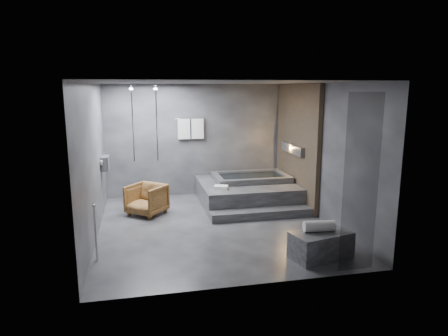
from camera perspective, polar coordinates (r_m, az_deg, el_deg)
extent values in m
plane|color=#28282A|center=(8.05, -1.25, -8.23)|extent=(5.00, 5.00, 0.00)
cube|color=#434345|center=(7.58, -1.34, 12.13)|extent=(4.50, 5.00, 0.04)
cube|color=#313135|center=(10.13, -3.96, 3.99)|extent=(4.50, 0.04, 2.80)
cube|color=#313135|center=(5.31, 3.80, -2.85)|extent=(4.50, 0.04, 2.80)
cube|color=#313135|center=(7.60, -18.19, 0.95)|extent=(0.04, 5.00, 2.80)
cube|color=#313135|center=(8.40, 13.96, 2.14)|extent=(0.04, 5.00, 2.80)
cube|color=#8A7051|center=(9.51, 10.35, 3.34)|extent=(0.10, 2.40, 2.78)
cube|color=#FF9938|center=(9.49, 9.88, 2.73)|extent=(0.14, 1.20, 0.20)
cube|color=slate|center=(9.02, -16.62, 0.68)|extent=(0.16, 0.42, 0.30)
imported|color=beige|center=(8.93, -16.59, 0.28)|extent=(0.08, 0.08, 0.21)
imported|color=beige|center=(9.13, -16.48, 0.35)|extent=(0.07, 0.07, 0.15)
cylinder|color=silver|center=(9.54, -9.61, 6.41)|extent=(0.04, 0.04, 1.80)
cylinder|color=silver|center=(9.53, -12.93, 6.28)|extent=(0.04, 0.04, 1.80)
cylinder|color=silver|center=(10.00, -4.82, 7.04)|extent=(0.75, 0.02, 0.02)
cube|color=white|center=(9.98, -5.75, 5.58)|extent=(0.30, 0.06, 0.50)
cube|color=white|center=(10.02, -3.81, 5.63)|extent=(0.30, 0.06, 0.50)
cylinder|color=silver|center=(6.68, -17.86, -8.89)|extent=(0.04, 0.04, 0.90)
cube|color=black|center=(6.02, 18.96, -2.23)|extent=(0.55, 0.01, 2.60)
cube|color=#2C2C2F|center=(9.55, 3.30, -3.50)|extent=(2.20, 2.00, 0.50)
cube|color=#2C2C2F|center=(8.51, 5.40, -6.53)|extent=(2.20, 0.36, 0.18)
cube|color=#2F3032|center=(6.74, 13.65, -10.62)|extent=(1.05, 0.73, 0.43)
imported|color=#462A11|center=(8.81, -11.00, -4.43)|extent=(1.01, 1.01, 0.66)
cylinder|color=white|center=(6.65, 13.45, -8.08)|extent=(0.52, 0.24, 0.18)
cube|color=white|center=(8.83, -0.43, -2.78)|extent=(0.35, 0.31, 0.08)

